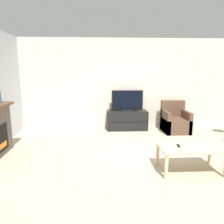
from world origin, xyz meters
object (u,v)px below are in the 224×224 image
object	(u,v)px
tv_stand	(127,120)
armchair	(175,122)
tv	(127,101)
coffee_table	(190,150)
remote	(178,146)

from	to	relation	value
tv_stand	armchair	size ratio (longest dim) A/B	1.36
tv	coffee_table	size ratio (longest dim) A/B	0.85
tv	remote	bearing A→B (deg)	-78.29
armchair	coffee_table	size ratio (longest dim) A/B	0.81
tv_stand	remote	distance (m)	2.82
tv	armchair	size ratio (longest dim) A/B	1.05
coffee_table	tv	bearing A→B (deg)	105.39
remote	tv_stand	bearing A→B (deg)	110.11
armchair	remote	xyz separation A→B (m)	(-0.80, -2.46, 0.17)
armchair	tv	bearing A→B (deg)	167.74
remote	armchair	bearing A→B (deg)	80.44
tv	armchair	distance (m)	1.51
tv	remote	world-z (taller)	tv
tv_stand	remote	world-z (taller)	tv_stand
tv_stand	tv	world-z (taller)	tv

